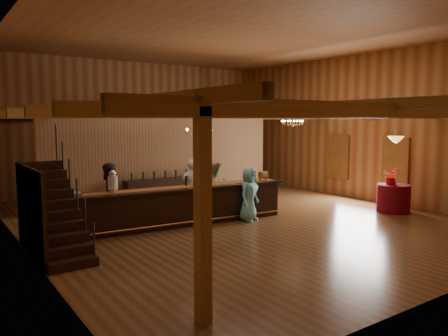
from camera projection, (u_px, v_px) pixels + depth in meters
floor at (233, 217)px, 13.59m from camera, size 14.00×14.00×0.00m
ceiling at (233, 36)px, 12.99m from camera, size 14.00×14.00×0.00m
wall_back at (140, 126)px, 19.02m from camera, size 12.00×0.10×5.50m
wall_left at (19, 132)px, 9.91m from camera, size 0.10×14.00×5.50m
wall_right at (361, 127)px, 16.67m from camera, size 0.10×14.00×5.50m
beam_grid at (224, 113)px, 13.65m from camera, size 11.90×13.90×0.39m
support_posts at (243, 168)px, 13.00m from camera, size 9.20×10.20×3.20m
partition_wall at (166, 160)px, 16.00m from camera, size 9.00×0.18×3.10m
window_right_front at (396, 162)px, 15.46m from camera, size 0.12×1.05×1.75m
window_right_back at (338, 157)px, 17.59m from camera, size 0.12×1.05×1.75m
staircase at (56, 210)px, 9.80m from camera, size 1.00×2.80×2.00m
backroom_boxes at (149, 181)px, 17.87m from camera, size 4.10×0.60×1.10m
tasting_bar at (183, 205)px, 12.60m from camera, size 6.64×1.36×1.11m
beverage_dispenser at (113, 182)px, 11.56m from camera, size 0.26×0.26×0.60m
glass_rack_tray at (70, 195)px, 10.94m from camera, size 0.50×0.50×0.10m
raffle_drum at (263, 175)px, 13.86m from camera, size 0.34×0.24×0.30m
bar_bottle_0 at (186, 181)px, 12.72m from camera, size 0.07×0.07×0.30m
bar_bottle_1 at (194, 180)px, 12.85m from camera, size 0.07×0.07×0.30m
backbar_shelf at (171, 191)px, 15.74m from camera, size 3.39×0.66×0.95m
round_table at (393, 198)px, 14.36m from camera, size 1.05×1.05×0.91m
chandelier_left at (199, 131)px, 12.34m from camera, size 0.80×0.80×0.66m
chandelier_right at (292, 122)px, 16.30m from camera, size 0.80×0.80×0.42m
pendant_lamp at (396, 139)px, 14.15m from camera, size 0.52×0.52×0.90m
bartender at (192, 188)px, 13.73m from camera, size 0.69×0.48×1.79m
staff_second at (108, 196)px, 12.15m from camera, size 1.09×0.98×1.83m
guest at (249, 194)px, 13.07m from camera, size 0.93×0.77×1.62m
floor_plant at (215, 180)px, 17.15m from camera, size 0.86×0.76×1.35m
table_flowers at (390, 176)px, 14.28m from camera, size 0.66×0.62×0.57m
table_vase at (393, 179)px, 14.35m from camera, size 0.21×0.21×0.33m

